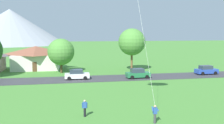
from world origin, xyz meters
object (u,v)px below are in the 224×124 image
object	(u,v)px
tree_left_of_center	(132,42)
parked_car_white_west_end	(77,75)
tree_right_of_center	(61,52)
parked_car_blue_mid_east	(206,70)
house_left_center	(36,57)
watcher_person	(85,108)
parked_car_green_mid_west	(138,74)

from	to	relation	value
tree_left_of_center	parked_car_white_west_end	bearing A→B (deg)	-147.10
tree_right_of_center	parked_car_blue_mid_east	world-z (taller)	tree_right_of_center
house_left_center	parked_car_blue_mid_east	bearing A→B (deg)	-21.72
tree_right_of_center	parked_car_white_west_end	world-z (taller)	tree_right_of_center
tree_left_of_center	parked_car_blue_mid_east	world-z (taller)	tree_left_of_center
tree_left_of_center	parked_car_white_west_end	distance (m)	15.03
parked_car_blue_mid_east	watcher_person	size ratio (longest dim) A/B	2.55
watcher_person	parked_car_white_west_end	bearing A→B (deg)	89.64
parked_car_white_west_end	parked_car_green_mid_west	bearing A→B (deg)	-4.95
house_left_center	watcher_person	distance (m)	33.94
watcher_person	tree_right_of_center	bearing A→B (deg)	95.47
house_left_center	parked_car_white_west_end	world-z (taller)	house_left_center
house_left_center	parked_car_white_west_end	size ratio (longest dim) A/B	2.50
tree_right_of_center	watcher_person	world-z (taller)	tree_right_of_center
house_left_center	tree_left_of_center	size ratio (longest dim) A/B	1.18
parked_car_green_mid_west	parked_car_blue_mid_east	world-z (taller)	same
tree_left_of_center	parked_car_blue_mid_east	xyz separation A→B (m)	(12.90, -7.17, -5.20)
tree_left_of_center	parked_car_white_west_end	size ratio (longest dim) A/B	2.11
parked_car_blue_mid_east	parked_car_white_west_end	bearing A→B (deg)	-178.88
house_left_center	parked_car_green_mid_west	size ratio (longest dim) A/B	2.46
tree_left_of_center	parked_car_green_mid_west	xyz separation A→B (m)	(-1.18, -8.58, -5.20)
parked_car_blue_mid_east	tree_left_of_center	bearing A→B (deg)	150.94
tree_right_of_center	parked_car_green_mid_west	world-z (taller)	tree_right_of_center
tree_right_of_center	parked_car_white_west_end	xyz separation A→B (m)	(2.71, -7.68, -3.35)
parked_car_white_west_end	tree_left_of_center	bearing A→B (deg)	32.90
tree_right_of_center	watcher_person	size ratio (longest dim) A/B	4.10
tree_right_of_center	parked_car_blue_mid_east	size ratio (longest dim) A/B	1.61
tree_left_of_center	parked_car_white_west_end	xyz separation A→B (m)	(-11.84, -7.66, -5.20)
parked_car_green_mid_west	parked_car_blue_mid_east	distance (m)	14.16
parked_car_green_mid_west	watcher_person	world-z (taller)	parked_car_green_mid_west
house_left_center	parked_car_green_mid_west	bearing A→B (deg)	-37.65
house_left_center	tree_left_of_center	xyz separation A→B (m)	(20.00, -5.94, 3.43)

